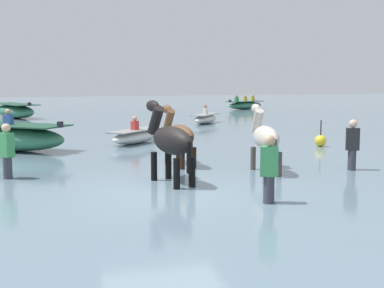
% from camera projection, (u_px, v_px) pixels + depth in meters
% --- Properties ---
extents(ground_plane, '(120.00, 120.00, 0.00)m').
position_uv_depth(ground_plane, '(167.00, 209.00, 10.51)').
color(ground_plane, '#756B56').
extents(water_surface, '(90.00, 90.00, 0.38)m').
position_uv_depth(water_surface, '(109.00, 142.00, 20.05)').
color(water_surface, slate).
rests_on(water_surface, ground).
extents(horse_lead_black, '(0.87, 1.97, 2.14)m').
position_uv_depth(horse_lead_black, '(170.00, 143.00, 11.12)').
color(horse_lead_black, black).
rests_on(horse_lead_black, ground).
extents(horse_trailing_pinto, '(0.62, 1.84, 1.99)m').
position_uv_depth(horse_trailing_pinto, '(265.00, 139.00, 12.41)').
color(horse_trailing_pinto, beige).
rests_on(horse_trailing_pinto, ground).
extents(horse_flank_bay, '(0.70, 1.77, 1.92)m').
position_uv_depth(horse_flank_bay, '(179.00, 137.00, 13.39)').
color(horse_flank_bay, brown).
rests_on(horse_flank_bay, ground).
extents(boat_mid_outer, '(3.07, 4.27, 0.95)m').
position_uv_depth(boat_mid_outer, '(15.00, 111.00, 29.39)').
color(boat_mid_outer, '#337556').
rests_on(boat_mid_outer, water_surface).
extents(boat_distant_east, '(4.03, 3.54, 1.30)m').
position_uv_depth(boat_distant_east, '(10.00, 137.00, 16.25)').
color(boat_distant_east, '#337556').
rests_on(boat_distant_east, water_surface).
extents(boat_distant_west, '(3.24, 2.08, 1.06)m').
position_uv_depth(boat_distant_west, '(245.00, 105.00, 37.72)').
color(boat_distant_west, '#337556').
rests_on(boat_distant_west, water_surface).
extents(boat_mid_channel, '(2.08, 2.42, 0.94)m').
position_uv_depth(boat_mid_channel, '(205.00, 118.00, 26.00)').
color(boat_mid_channel, silver).
rests_on(boat_mid_channel, water_surface).
extents(boat_far_offshore, '(2.29, 2.38, 0.95)m').
position_uv_depth(boat_far_offshore, '(135.00, 136.00, 18.08)').
color(boat_far_offshore, silver).
rests_on(boat_far_offshore, water_surface).
extents(person_onlooker_left, '(0.35, 0.38, 1.63)m').
position_uv_depth(person_onlooker_left, '(7.00, 157.00, 11.65)').
color(person_onlooker_left, '#383842').
rests_on(person_onlooker_left, ground).
extents(person_wading_close, '(0.37, 0.32, 1.63)m').
position_uv_depth(person_wading_close, '(269.00, 177.00, 9.36)').
color(person_wading_close, '#383842').
rests_on(person_wading_close, ground).
extents(person_onlooker_right, '(0.38, 0.33, 1.63)m').
position_uv_depth(person_onlooker_right, '(352.00, 150.00, 12.75)').
color(person_onlooker_right, '#383842').
rests_on(person_onlooker_right, ground).
extents(channel_buoy, '(0.38, 0.38, 0.87)m').
position_uv_depth(channel_buoy, '(320.00, 141.00, 17.20)').
color(channel_buoy, yellow).
rests_on(channel_buoy, water_surface).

